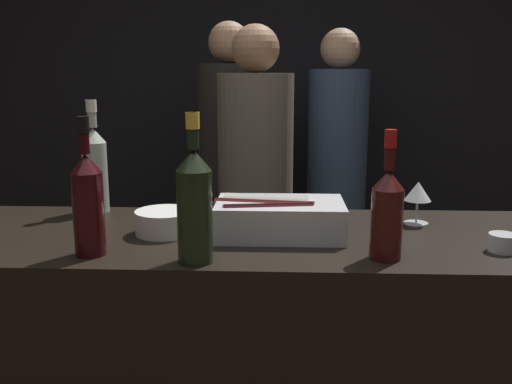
{
  "coord_description": "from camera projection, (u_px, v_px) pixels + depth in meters",
  "views": [
    {
      "loc": [
        0.07,
        -1.29,
        1.54
      ],
      "look_at": [
        0.0,
        0.35,
        1.19
      ],
      "focal_mm": 40.0,
      "sensor_mm": 36.0,
      "label": 1
    }
  ],
  "objects": [
    {
      "name": "wall_back_chalkboard",
      "position": [
        270.0,
        94.0,
        3.57
      ],
      "size": [
        6.4,
        0.06,
        2.8
      ],
      "color": "black",
      "rests_on": "ground_plane"
    },
    {
      "name": "ice_bin_with_bottles",
      "position": [
        276.0,
        216.0,
        1.65
      ],
      "size": [
        0.38,
        0.23,
        0.11
      ],
      "color": "silver",
      "rests_on": "bar_counter"
    },
    {
      "name": "bowl_white",
      "position": [
        165.0,
        221.0,
        1.67
      ],
      "size": [
        0.17,
        0.17,
        0.07
      ],
      "color": "white",
      "rests_on": "bar_counter"
    },
    {
      "name": "wine_glass",
      "position": [
        418.0,
        193.0,
        1.77
      ],
      "size": [
        0.08,
        0.08,
        0.13
      ],
      "color": "silver",
      "rests_on": "bar_counter"
    },
    {
      "name": "candle_votive",
      "position": [
        503.0,
        243.0,
        1.51
      ],
      "size": [
        0.08,
        0.08,
        0.05
      ],
      "color": "silver",
      "rests_on": "bar_counter"
    },
    {
      "name": "white_wine_bottle",
      "position": [
        95.0,
        166.0,
        1.91
      ],
      "size": [
        0.08,
        0.08,
        0.38
      ],
      "color": "#9EA899",
      "rests_on": "bar_counter"
    },
    {
      "name": "red_wine_bottle_tall",
      "position": [
        387.0,
        211.0,
        1.43
      ],
      "size": [
        0.08,
        0.08,
        0.33
      ],
      "color": "#380F0F",
      "rests_on": "bar_counter"
    },
    {
      "name": "red_wine_bottle_black_foil",
      "position": [
        88.0,
        201.0,
        1.46
      ],
      "size": [
        0.08,
        0.08,
        0.36
      ],
      "color": "black",
      "rests_on": "bar_counter"
    },
    {
      "name": "champagne_bottle",
      "position": [
        194.0,
        203.0,
        1.4
      ],
      "size": [
        0.09,
        0.09,
        0.37
      ],
      "color": "black",
      "rests_on": "bar_counter"
    },
    {
      "name": "person_in_hoodie",
      "position": [
        230.0,
        174.0,
        3.01
      ],
      "size": [
        0.33,
        0.33,
        1.79
      ],
      "rotation": [
        0.0,
        0.0,
        0.42
      ],
      "color": "black",
      "rests_on": "ground_plane"
    },
    {
      "name": "person_blond_tee",
      "position": [
        255.0,
        197.0,
        2.61
      ],
      "size": [
        0.34,
        0.34,
        1.74
      ],
      "rotation": [
        0.0,
        0.0,
        1.16
      ],
      "color": "black",
      "rests_on": "ground_plane"
    },
    {
      "name": "person_grey_polo",
      "position": [
        337.0,
        173.0,
        3.12
      ],
      "size": [
        0.32,
        0.32,
        1.76
      ],
      "rotation": [
        0.0,
        0.0,
        -1.29
      ],
      "color": "black",
      "rests_on": "ground_plane"
    }
  ]
}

